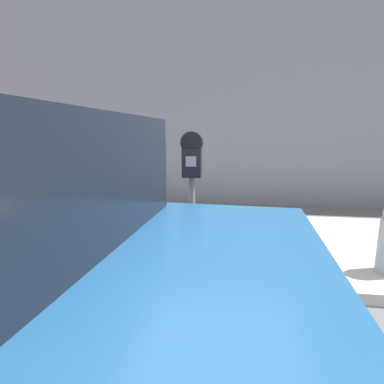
# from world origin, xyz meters

# --- Properties ---
(ground_plane) EXTENTS (60.00, 60.00, 0.00)m
(ground_plane) POSITION_xyz_m (0.00, 0.00, 0.00)
(ground_plane) COLOR slate
(sidewalk) EXTENTS (24.00, 2.80, 0.13)m
(sidewalk) POSITION_xyz_m (0.00, 2.20, 0.06)
(sidewalk) COLOR #BCB7AD
(sidewalk) RESTS_ON ground_plane
(building_facade) EXTENTS (24.00, 0.30, 5.61)m
(building_facade) POSITION_xyz_m (0.00, 5.11, 2.80)
(building_facade) COLOR gray
(building_facade) RESTS_ON ground_plane
(parking_meter) EXTENTS (0.22, 0.15, 1.54)m
(parking_meter) POSITION_xyz_m (0.15, 0.97, 1.27)
(parking_meter) COLOR slate
(parking_meter) RESTS_ON sidewalk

